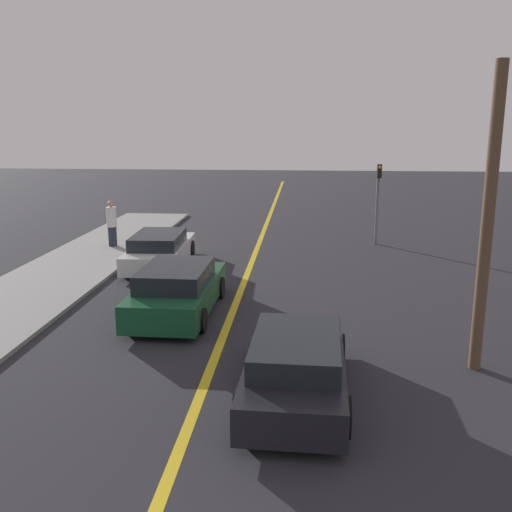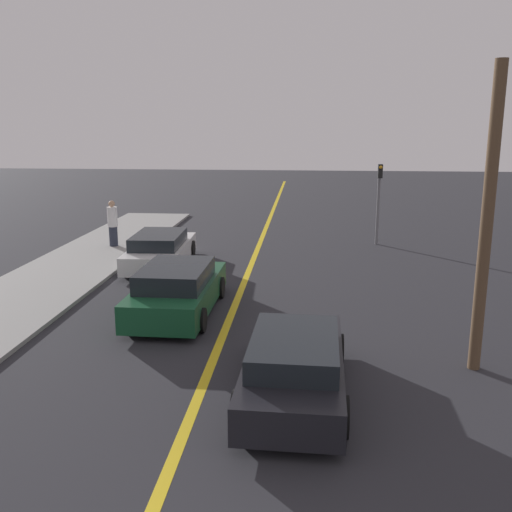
{
  "view_description": "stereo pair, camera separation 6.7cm",
  "coord_description": "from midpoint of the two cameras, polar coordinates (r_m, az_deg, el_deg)",
  "views": [
    {
      "loc": [
        1.83,
        -1.5,
        4.86
      ],
      "look_at": [
        0.52,
        13.96,
        1.25
      ],
      "focal_mm": 40.0,
      "sensor_mm": 36.0,
      "label": 1
    },
    {
      "loc": [
        1.89,
        -1.5,
        4.86
      ],
      "look_at": [
        0.52,
        13.96,
        1.25
      ],
      "focal_mm": 40.0,
      "sensor_mm": 36.0,
      "label": 2
    }
  ],
  "objects": [
    {
      "name": "road_center_line",
      "position": [
        20.18,
        -0.61,
        -0.84
      ],
      "size": [
        0.2,
        60.0,
        0.01
      ],
      "color": "gold",
      "rests_on": "ground_plane"
    },
    {
      "name": "sidewalk_left",
      "position": [
        18.32,
        -21.09,
        -3.03
      ],
      "size": [
        3.39,
        28.58,
        0.11
      ],
      "color": "gray",
      "rests_on": "ground_plane"
    },
    {
      "name": "car_near_right_lane",
      "position": [
        10.52,
        3.82,
        -10.81
      ],
      "size": [
        1.96,
        4.45,
        1.22
      ],
      "rotation": [
        0.0,
        0.0,
        -0.03
      ],
      "color": "black",
      "rests_on": "ground_plane"
    },
    {
      "name": "car_ahead_center",
      "position": [
        15.04,
        -7.96,
        -3.36
      ],
      "size": [
        2.01,
        4.52,
        1.32
      ],
      "rotation": [
        0.0,
        0.0,
        -0.01
      ],
      "color": "#144728",
      "rests_on": "ground_plane"
    },
    {
      "name": "car_far_distant",
      "position": [
        20.12,
        -9.69,
        0.63
      ],
      "size": [
        2.05,
        4.63,
        1.19
      ],
      "rotation": [
        0.0,
        0.0,
        0.04
      ],
      "color": "silver",
      "rests_on": "ground_plane"
    },
    {
      "name": "pedestrian_mid_group",
      "position": [
        23.27,
        -14.3,
        3.17
      ],
      "size": [
        0.39,
        0.39,
        1.81
      ],
      "color": "#282D3D",
      "rests_on": "sidewalk_left"
    },
    {
      "name": "traffic_light",
      "position": [
        23.71,
        12.01,
        6.03
      ],
      "size": [
        0.18,
        0.4,
        3.29
      ],
      "color": "slate",
      "rests_on": "ground_plane"
    },
    {
      "name": "utility_pole",
      "position": [
        11.84,
        21.99,
        3.13
      ],
      "size": [
        0.24,
        0.24,
        6.02
      ],
      "color": "brown",
      "rests_on": "ground_plane"
    }
  ]
}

